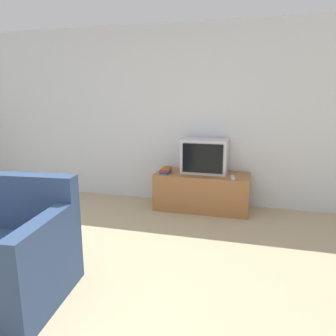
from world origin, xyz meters
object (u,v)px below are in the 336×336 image
tv_stand (202,191)px  television (205,156)px  book_stack (166,170)px  remote_on_stand (233,178)px

tv_stand → television: television is taller
book_stack → remote_on_stand: size_ratio=1.31×
tv_stand → remote_on_stand: (0.43, -0.15, 0.27)m
book_stack → remote_on_stand: book_stack is taller
tv_stand → book_stack: (-0.52, -0.07, 0.30)m
television → book_stack: size_ratio=2.76×
remote_on_stand → tv_stand: bearing=160.5°
television → book_stack: (-0.53, -0.16, -0.20)m
television → remote_on_stand: 0.53m
tv_stand → book_stack: 0.60m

